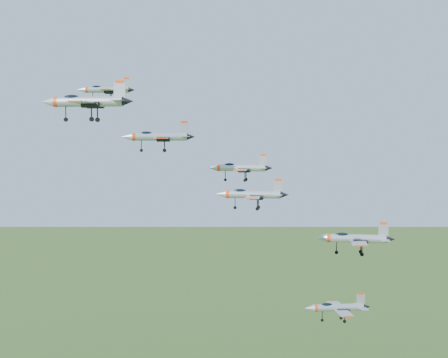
{
  "coord_description": "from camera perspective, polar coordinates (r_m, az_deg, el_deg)",
  "views": [
    {
      "loc": [
        13.05,
        -104.68,
        140.13
      ],
      "look_at": [
        9.98,
        0.43,
        133.44
      ],
      "focal_mm": 50.0,
      "sensor_mm": 36.0,
      "label": 1
    }
  ],
  "objects": [
    {
      "name": "jet_right_high",
      "position": [
        88.73,
        -12.55,
        6.94
      ],
      "size": [
        13.4,
        11.13,
        3.58
      ],
      "rotation": [
        0.0,
        0.0,
        -0.11
      ],
      "color": "#A6ADB3"
    },
    {
      "name": "jet_trail",
      "position": [
        108.94,
        11.79,
        -5.33
      ],
      "size": [
        13.46,
        11.19,
        3.6
      ],
      "rotation": [
        0.0,
        0.0,
        -0.1
      ],
      "color": "#A6ADB3"
    },
    {
      "name": "jet_extra",
      "position": [
        121.06,
        10.26,
        -11.47
      ],
      "size": [
        12.75,
        10.62,
        3.41
      ],
      "rotation": [
        0.0,
        0.0,
        0.13
      ],
      "color": "#A6ADB3"
    },
    {
      "name": "jet_right_low",
      "position": [
        93.01,
        2.48,
        -1.4
      ],
      "size": [
        11.08,
        9.22,
        2.96
      ],
      "rotation": [
        0.0,
        0.0,
        -0.11
      ],
      "color": "#A6ADB3"
    },
    {
      "name": "jet_left_high",
      "position": [
        107.07,
        -6.11,
        3.88
      ],
      "size": [
        12.65,
        10.55,
        3.38
      ],
      "rotation": [
        0.0,
        0.0,
        0.13
      ],
      "color": "#A6ADB3"
    },
    {
      "name": "jet_lead",
      "position": [
        119.19,
        -10.8,
        8.03
      ],
      "size": [
        10.79,
        8.95,
        2.88
      ],
      "rotation": [
        0.0,
        0.0,
        0.09
      ],
      "color": "#A6ADB3"
    },
    {
      "name": "jet_left_low",
      "position": [
        113.81,
        1.41,
        1.04
      ],
      "size": [
        11.99,
        9.96,
        3.2
      ],
      "rotation": [
        0.0,
        0.0,
        -0.11
      ],
      "color": "#A6ADB3"
    }
  ]
}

